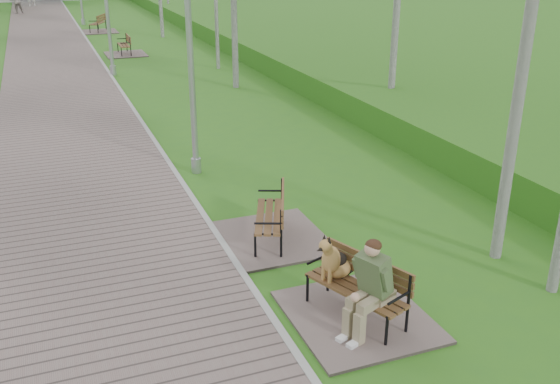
{
  "coord_description": "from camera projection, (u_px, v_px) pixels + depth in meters",
  "views": [
    {
      "loc": [
        -2.28,
        -4.61,
        4.38
      ],
      "look_at": [
        0.72,
        3.16,
        1.01
      ],
      "focal_mm": 40.0,
      "sensor_mm": 36.0,
      "label": 1
    }
  ],
  "objects": [
    {
      "name": "embankment",
      "position": [
        380.0,
        46.0,
        27.69
      ],
      "size": [
        14.0,
        70.0,
        1.6
      ],
      "primitive_type": "cube",
      "color": "#36751C",
      "rests_on": "ground"
    },
    {
      "name": "bench_far",
      "position": [
        98.0,
        28.0,
        31.84
      ],
      "size": [
        1.76,
        1.96,
        1.08
      ],
      "color": "#75635E",
      "rests_on": "ground"
    },
    {
      "name": "bench_main",
      "position": [
        354.0,
        293.0,
        7.57
      ],
      "size": [
        1.65,
        1.83,
        1.44
      ],
      "color": "#75635E",
      "rests_on": "ground"
    },
    {
      "name": "bench_third",
      "position": [
        125.0,
        50.0,
        25.52
      ],
      "size": [
        1.6,
        1.77,
        0.98
      ],
      "color": "#75635E",
      "rests_on": "ground"
    },
    {
      "name": "bench_second",
      "position": [
        270.0,
        229.0,
        9.74
      ],
      "size": [
        1.63,
        1.81,
        1.0
      ],
      "color": "#75635E",
      "rests_on": "ground"
    },
    {
      "name": "pedestrian_far",
      "position": [
        16.0,
        0.0,
        39.45
      ],
      "size": [
        0.96,
        0.84,
        1.65
      ],
      "primitive_type": "imported",
      "rotation": [
        0.0,
        0.0,
        3.45
      ],
      "color": "gray",
      "rests_on": "ground"
    },
    {
      "name": "kerb",
      "position": [
        99.0,
        57.0,
        24.97
      ],
      "size": [
        0.1,
        67.0,
        0.05
      ],
      "primitive_type": "cube",
      "color": "#999993",
      "rests_on": "ground"
    },
    {
      "name": "walkway",
      "position": [
        53.0,
        60.0,
        24.39
      ],
      "size": [
        3.5,
        67.0,
        0.04
      ],
      "primitive_type": "cube",
      "color": "#75635E",
      "rests_on": "ground"
    },
    {
      "name": "lamp_post_near",
      "position": [
        190.0,
        51.0,
        11.74
      ],
      "size": [
        0.2,
        0.2,
        5.2
      ],
      "color": "#A0A3A8",
      "rests_on": "ground"
    }
  ]
}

